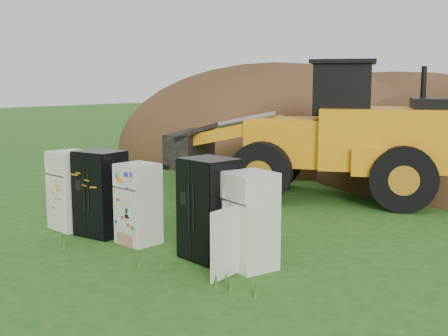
# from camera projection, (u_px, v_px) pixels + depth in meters

# --- Properties ---
(ground) EXTENTS (120.00, 120.00, 0.00)m
(ground) POSITION_uv_depth(u_px,v_px,m) (157.00, 247.00, 11.43)
(ground) COLOR #1D5215
(ground) RESTS_ON ground
(fridge_leftmost) EXTENTS (0.89, 0.87, 1.79)m
(fridge_leftmost) POSITION_uv_depth(u_px,v_px,m) (71.00, 190.00, 12.73)
(fridge_leftmost) COLOR silver
(fridge_leftmost) RESTS_ON ground
(fridge_black_side) EXTENTS (1.00, 0.81, 1.86)m
(fridge_black_side) POSITION_uv_depth(u_px,v_px,m) (101.00, 193.00, 12.21)
(fridge_black_side) COLOR black
(fridge_black_side) RESTS_ON ground
(fridge_sticker) EXTENTS (0.83, 0.78, 1.68)m
(fridge_sticker) POSITION_uv_depth(u_px,v_px,m) (139.00, 204.00, 11.58)
(fridge_sticker) COLOR silver
(fridge_sticker) RESTS_ON ground
(fridge_black_right) EXTENTS (1.11, 0.98, 1.92)m
(fridge_black_right) POSITION_uv_depth(u_px,v_px,m) (209.00, 209.00, 10.55)
(fridge_black_right) COLOR black
(fridge_black_right) RESTS_ON ground
(fridge_open_door) EXTENTS (1.00, 0.97, 1.75)m
(fridge_open_door) POSITION_uv_depth(u_px,v_px,m) (251.00, 221.00, 10.01)
(fridge_open_door) COLOR silver
(fridge_open_door) RESTS_ON ground
(wheel_loader) EXTENTS (8.79, 6.04, 3.94)m
(wheel_loader) POSITION_uv_depth(u_px,v_px,m) (307.00, 130.00, 16.21)
(wheel_loader) COLOR orange
(wheel_loader) RESTS_ON ground
(dirt_mound_left) EXTENTS (16.06, 12.04, 8.45)m
(dirt_mound_left) POSITION_uv_depth(u_px,v_px,m) (273.00, 156.00, 25.72)
(dirt_mound_left) COLOR #452E16
(dirt_mound_left) RESTS_ON ground
(dirt_mound_back) EXTENTS (18.90, 12.60, 7.66)m
(dirt_mound_back) POSITION_uv_depth(u_px,v_px,m) (390.00, 155.00, 26.08)
(dirt_mound_back) COLOR #452E16
(dirt_mound_back) RESTS_ON ground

